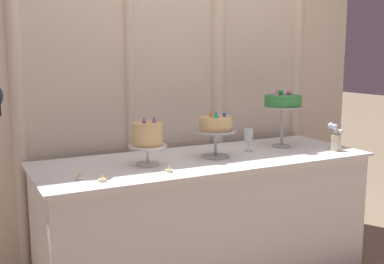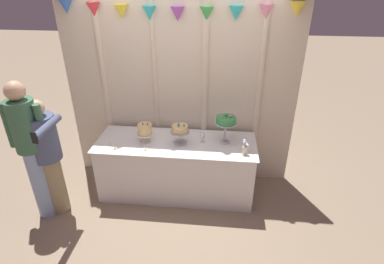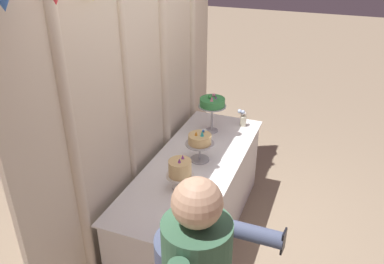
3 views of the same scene
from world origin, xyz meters
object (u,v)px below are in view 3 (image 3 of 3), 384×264
object	(u,v)px
cake_display_leftmost	(180,170)
tealight_far_left	(175,224)
cake_display_center	(200,141)
cake_table	(195,199)
tealight_near_right	(207,189)
wine_glass	(204,135)
flower_vase	(243,118)
tealight_near_left	(192,219)
cake_display_rightmost	(212,104)

from	to	relation	value
cake_display_leftmost	tealight_far_left	bearing A→B (deg)	-161.85
cake_display_center	cake_table	bearing A→B (deg)	160.15
tealight_near_right	cake_display_leftmost	bearing A→B (deg)	101.79
wine_glass	tealight_far_left	distance (m)	1.18
flower_vase	tealight_near_right	distance (m)	1.22
cake_table	tealight_near_left	world-z (taller)	tealight_near_left
cake_display_leftmost	tealight_near_left	bearing A→B (deg)	-145.85
cake_display_center	tealight_far_left	world-z (taller)	cake_display_center
cake_display_leftmost	flower_vase	world-z (taller)	cake_display_leftmost
flower_vase	tealight_near_right	world-z (taller)	flower_vase
cake_display_center	tealight_near_left	distance (m)	0.84
cake_display_leftmost	tealight_far_left	size ratio (longest dim) A/B	7.29
cake_display_center	tealight_far_left	distance (m)	0.90
cake_display_center	tealight_far_left	bearing A→B (deg)	-170.84
tealight_near_left	wine_glass	bearing A→B (deg)	15.12
cake_display_leftmost	tealight_far_left	xyz separation A→B (m)	(-0.43, -0.14, -0.16)
tealight_far_left	tealight_near_left	distance (m)	0.13
wine_glass	tealight_near_right	size ratio (longest dim) A/B	3.41
cake_display_rightmost	wine_glass	world-z (taller)	cake_display_rightmost
cake_display_center	tealight_near_right	size ratio (longest dim) A/B	6.87
flower_vase	tealight_far_left	size ratio (longest dim) A/B	4.73
tealight_near_right	cake_display_center	bearing A→B (deg)	27.12
wine_glass	flower_vase	world-z (taller)	flower_vase
tealight_far_left	tealight_near_left	size ratio (longest dim) A/B	0.95
cake_display_leftmost	cake_display_center	world-z (taller)	cake_display_center
cake_display_leftmost	tealight_near_left	world-z (taller)	cake_display_leftmost
cake_table	tealight_near_right	size ratio (longest dim) A/B	47.37
cake_table	cake_display_center	distance (m)	0.59
cake_display_rightmost	cake_table	bearing A→B (deg)	-174.61
cake_table	tealight_near_right	xyz separation A→B (m)	(-0.35, -0.23, 0.40)
cake_display_leftmost	wine_glass	xyz separation A→B (m)	(0.73, 0.06, -0.06)
wine_glass	cake_display_center	bearing A→B (deg)	-168.15
cake_table	tealight_near_left	bearing A→B (deg)	-161.00
tealight_near_left	flower_vase	bearing A→B (deg)	1.79
cake_display_center	tealight_near_right	distance (m)	0.49
cake_display_center	wine_glass	xyz separation A→B (m)	(0.28, 0.06, -0.08)
tealight_near_left	cake_display_center	bearing A→B (deg)	16.28
cake_display_leftmost	flower_vase	distance (m)	1.27
cake_display_center	wine_glass	size ratio (longest dim) A/B	2.01
tealight_far_left	tealight_near_right	bearing A→B (deg)	-8.07
cake_display_center	cake_display_rightmost	distance (m)	0.59
cake_display_rightmost	flower_vase	size ratio (longest dim) A/B	2.22
cake_display_rightmost	tealight_far_left	size ratio (longest dim) A/B	10.49
flower_vase	cake_display_center	bearing A→B (deg)	167.52
cake_display_center	flower_vase	size ratio (longest dim) A/B	1.64
cake_display_rightmost	wine_glass	xyz separation A→B (m)	(-0.29, -0.02, -0.20)
wine_glass	flower_vase	size ratio (longest dim) A/B	0.81
tealight_near_right	wine_glass	bearing A→B (deg)	21.21
cake_table	tealight_near_left	distance (m)	0.87
tealight_near_left	tealight_near_right	distance (m)	0.38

